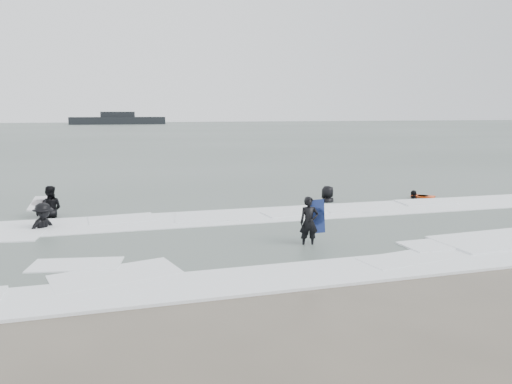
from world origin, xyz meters
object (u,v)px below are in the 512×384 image
object	(u,v)px
surfer_centre	(309,247)
surfer_wading	(51,218)
surfer_right_far	(328,203)
vessel_horizon	(118,120)
surfer_breaker	(44,230)
surfer_right_near	(414,200)

from	to	relation	value
surfer_centre	surfer_wading	size ratio (longest dim) A/B	0.84
surfer_right_far	vessel_horizon	distance (m)	126.87
surfer_centre	surfer_right_far	world-z (taller)	surfer_right_far
vessel_horizon	surfer_breaker	bearing A→B (deg)	-91.18
surfer_centre	surfer_right_far	xyz separation A→B (m)	(3.27, 6.17, 0.00)
surfer_centre	surfer_right_far	size ratio (longest dim) A/B	0.78
vessel_horizon	surfer_wading	bearing A→B (deg)	-91.20
surfer_breaker	vessel_horizon	world-z (taller)	vessel_horizon
surfer_right_far	surfer_wading	bearing A→B (deg)	-24.40
surfer_centre	vessel_horizon	distance (m)	132.87
vessel_horizon	surfer_right_far	bearing A→B (deg)	-86.32
surfer_breaker	surfer_right_far	world-z (taller)	surfer_right_far
surfer_centre	vessel_horizon	size ratio (longest dim) A/B	0.06
surfer_breaker	surfer_right_far	size ratio (longest dim) A/B	0.93
surfer_right_near	vessel_horizon	xyz separation A→B (m)	(-12.12, 126.82, 1.31)
surfer_centre	surfer_wading	distance (m)	9.66
surfer_centre	surfer_breaker	size ratio (longest dim) A/B	0.84
surfer_breaker	surfer_right_far	xyz separation A→B (m)	(10.80, 2.01, 0.00)
vessel_horizon	surfer_right_near	bearing A→B (deg)	-84.54
surfer_wading	vessel_horizon	distance (m)	126.78
surfer_breaker	surfer_right_far	distance (m)	10.99
surfer_right_far	vessel_horizon	size ratio (longest dim) A/B	0.07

